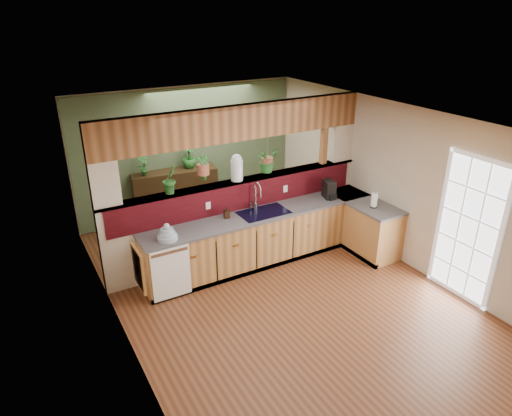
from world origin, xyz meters
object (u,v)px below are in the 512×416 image
dish_stack (167,235)px  soap_dispenser (227,212)px  shelving_console (176,197)px  glass_jar (237,167)px  coffee_maker (329,190)px  faucet (257,195)px  paper_towel (374,200)px

dish_stack → soap_dispenser: 1.09m
dish_stack → soap_dispenser: bearing=12.3°
soap_dispenser → shelving_console: size_ratio=0.12×
dish_stack → soap_dispenser: dish_stack is taller
glass_jar → coffee_maker: bearing=-14.6°
dish_stack → soap_dispenser: size_ratio=1.50×
faucet → paper_towel: size_ratio=1.81×
dish_stack → glass_jar: 1.61m
faucet → coffee_maker: faucet is taller
dish_stack → soap_dispenser: (1.07, 0.23, 0.02)m
faucet → soap_dispenser: 0.59m
faucet → paper_towel: 1.96m
dish_stack → shelving_console: (0.99, 2.40, -0.48)m
paper_towel → faucet: bearing=153.2°
faucet → shelving_console: (-0.64, 2.12, -0.66)m
dish_stack → glass_jar: bearing=19.6°
soap_dispenser → glass_jar: (0.33, 0.27, 0.61)m
coffee_maker → shelving_console: (-1.99, 2.31, -0.54)m
faucet → coffee_maker: 1.37m
soap_dispenser → coffee_maker: bearing=-4.4°
faucet → paper_towel: (1.75, -0.88, -0.14)m
faucet → coffee_maker: bearing=-8.1°
shelving_console → faucet: bearing=-66.0°
shelving_console → coffee_maker: bearing=-42.1°
coffee_maker → soap_dispenser: bearing=-168.2°
faucet → shelving_console: bearing=106.8°
soap_dispenser → paper_towel: 2.46m
dish_stack → paper_towel: bearing=-10.2°
glass_jar → shelving_console: (-0.40, 1.90, -1.11)m
dish_stack → coffee_maker: (2.98, 0.08, 0.06)m
faucet → dish_stack: faucet is taller
soap_dispenser → shelving_console: bearing=91.9°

